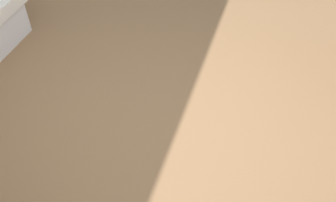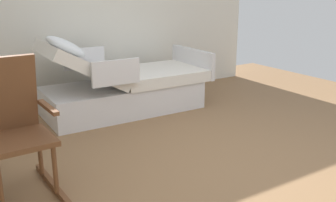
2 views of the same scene
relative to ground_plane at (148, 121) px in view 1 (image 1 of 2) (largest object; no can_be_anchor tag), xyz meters
name	(u,v)px [view 1 (image 1 of 2)]	position (x,y,z in m)	size (l,w,h in m)	color
ground_plane	(148,121)	(0.00, 0.00, 0.00)	(7.22, 7.22, 0.00)	olive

